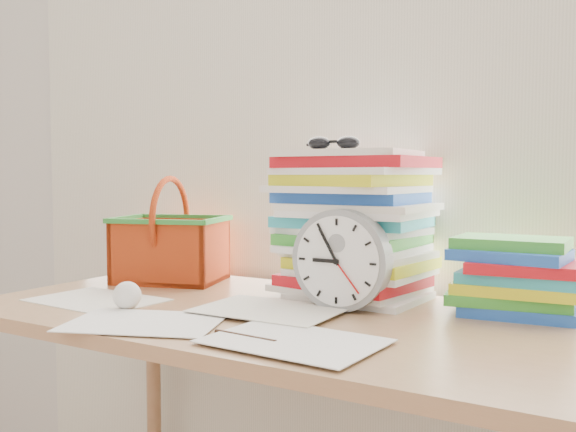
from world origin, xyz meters
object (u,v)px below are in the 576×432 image
Objects in this scene: desk at (281,346)px; book_stack at (516,277)px; clock at (342,260)px; basket at (171,230)px; paper_stack at (354,225)px.

desk is 5.12× the size of book_stack.
basket is (-0.58, 0.11, 0.03)m from clock.
paper_stack is 0.39m from book_stack.
paper_stack is 1.59× the size of clock.
book_stack is at bearing 27.36° from desk.
clock is (0.04, -0.15, -0.07)m from paper_stack.
basket is (-0.92, -0.05, 0.06)m from book_stack.
paper_stack reaches higher than clock.
basket is (-0.47, 0.18, 0.22)m from desk.
paper_stack is at bearing -12.93° from basket.
paper_stack reaches higher than book_stack.
paper_stack reaches higher than basket.
clock is (0.11, 0.08, 0.19)m from desk.
desk is 3.95× the size of paper_stack.
clock reaches higher than desk.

